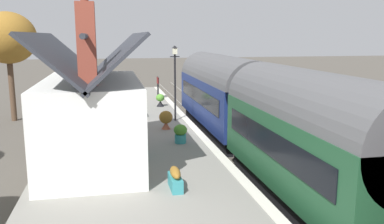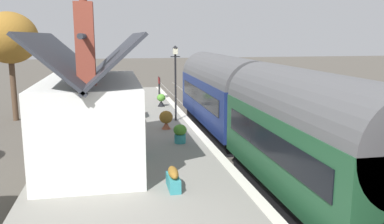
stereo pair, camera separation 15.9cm
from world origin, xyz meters
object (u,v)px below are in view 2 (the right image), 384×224
planter_edge_near (161,100)px  tree_far_left (9,38)px  train (302,135)px  station_building (92,117)px  station_sign_board (159,82)px  bench_by_lamp (139,108)px  planter_bench_right (173,179)px  planter_under_sign (85,115)px  planter_bench_left (106,121)px  planter_by_door (93,95)px  planter_corner_building (180,133)px  lamp_post_platform (175,69)px  planter_edge_far (166,119)px  bench_mid_platform (131,99)px  bench_near_building (128,90)px

planter_edge_near → tree_far_left: tree_far_left is taller
train → tree_far_left: 19.79m
station_building → station_sign_board: 14.76m
bench_by_lamp → planter_bench_right: bench_by_lamp is taller
planter_under_sign → tree_far_left: size_ratio=0.11×
bench_by_lamp → tree_far_left: tree_far_left is taller
planter_bench_right → planter_bench_left: bearing=14.7°
planter_by_door → bench_by_lamp: bearing=-158.0°
planter_by_door → tree_far_left: bearing=116.7°
planter_corner_building → planter_bench_right: (-5.06, 1.05, -0.12)m
planter_under_sign → station_sign_board: 8.50m
lamp_post_platform → planter_edge_far: bearing=157.8°
station_building → planter_edge_near: (10.92, -3.77, -1.22)m
planter_by_door → planter_bench_right: planter_bench_right is taller
bench_mid_platform → planter_edge_far: 6.79m
station_building → lamp_post_platform: bearing=-32.1°
planter_by_door → planter_bench_left: size_ratio=0.98×
station_building → station_sign_board: station_building is taller
bench_mid_platform → planter_bench_right: (-14.41, -0.57, -0.17)m
bench_by_lamp → tree_far_left: (4.69, 7.61, 3.85)m
station_sign_board → planter_under_sign: bearing=145.3°
station_building → bench_mid_platform: (11.16, -1.87, -1.16)m
planter_edge_far → planter_edge_near: 6.43m
bench_by_lamp → station_sign_board: size_ratio=0.89×
bench_mid_platform → planter_bench_right: bench_mid_platform is taller
bench_mid_platform → tree_far_left: size_ratio=0.21×
planter_bench_left → station_sign_board: bearing=-20.9°
planter_edge_far → planter_under_sign: bearing=55.9°
planter_bench_right → lamp_post_platform: lamp_post_platform is taller
planter_corner_building → tree_far_left: bearing=39.9°
bench_mid_platform → lamp_post_platform: lamp_post_platform is taller
planter_edge_far → planter_bench_left: (0.12, 2.87, 0.02)m
bench_mid_platform → tree_far_left: (1.36, 7.33, 3.85)m
bench_by_lamp → planter_by_door: bench_by_lamp is taller
planter_by_door → station_sign_board: station_sign_board is taller
planter_bench_right → station_sign_board: 17.54m
bench_near_building → lamp_post_platform: size_ratio=0.36×
planter_edge_near → planter_edge_far: bearing=175.3°
bench_by_lamp → planter_under_sign: size_ratio=1.95×
planter_corner_building → lamp_post_platform: 5.18m
station_building → planter_under_sign: station_building is taller
planter_edge_near → lamp_post_platform: (-4.51, -0.24, 2.34)m
bench_by_lamp → lamp_post_platform: bearing=-127.3°
bench_by_lamp → bench_mid_platform: size_ratio=0.99×
bench_by_lamp → train: bearing=-156.7°
planter_edge_far → station_sign_board: bearing=-4.6°
train → station_building: size_ratio=4.19×
planter_bench_left → station_building: bearing=175.4°
planter_by_door → lamp_post_platform: bearing=-151.0°
planter_bench_right → planter_edge_near: (14.17, -1.33, 0.11)m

